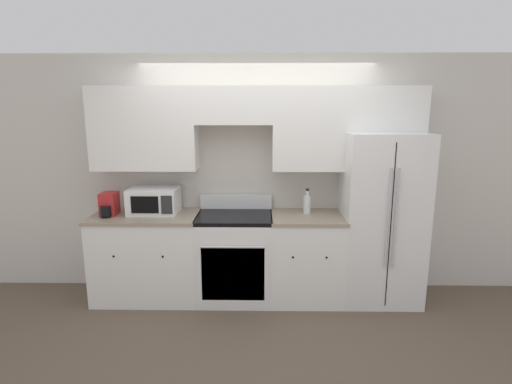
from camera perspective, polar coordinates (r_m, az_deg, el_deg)
ground_plane at (r=4.26m, az=-0.07°, el=-16.61°), size 12.00×12.00×0.00m
wall_back at (r=4.36m, az=0.23°, el=5.17°), size 8.00×0.39×2.60m
lower_cabinets_left at (r=4.52m, az=-15.24°, el=-8.85°), size 1.12×0.64×0.93m
lower_cabinets_right at (r=4.37m, az=7.18°, el=-9.21°), size 0.76×0.64×0.93m
oven_range at (r=4.36m, az=-3.04°, el=-9.16°), size 0.79×0.65×1.09m
refrigerator at (r=4.44m, az=17.27°, el=-3.48°), size 0.81×0.76×1.79m
microwave at (r=4.40m, az=-14.35°, el=-1.19°), size 0.51×0.39×0.27m
bottle at (r=4.28m, az=7.31°, el=-1.67°), size 0.08×0.08×0.27m
coffee_maker at (r=4.46m, az=-20.28°, el=-1.71°), size 0.16×0.27×0.24m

